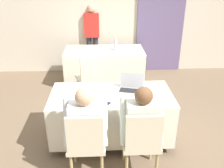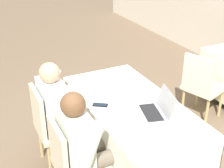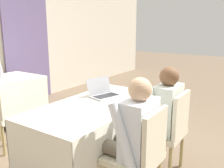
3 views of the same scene
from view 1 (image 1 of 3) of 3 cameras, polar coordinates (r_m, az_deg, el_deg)
name	(u,v)px [view 1 (image 1 of 3)]	position (r m, az deg, el deg)	size (l,w,h in m)	color
ground_plane	(111,138)	(3.82, -0.14, -12.21)	(24.00, 24.00, 0.00)	brown
wall_back	(106,15)	(5.95, -1.33, 15.55)	(12.00, 0.06, 2.70)	beige
curtain_panel	(161,16)	(6.05, 11.16, 15.03)	(1.08, 0.04, 2.65)	slate
conference_table_near	(111,105)	(3.52, -0.15, -4.88)	(1.68, 0.84, 0.74)	silver
conference_table_far	(104,58)	(5.41, -1.78, 5.98)	(1.68, 0.84, 0.74)	silver
laptop	(131,88)	(3.52, 4.34, -0.89)	(0.40, 0.36, 0.22)	#99999E
cell_phone	(106,104)	(3.17, -1.43, -4.70)	(0.14, 0.16, 0.01)	black
paper_beside_laptop	(62,101)	(3.31, -11.46, -3.91)	(0.30, 0.35, 0.00)	white
paper_centre_table	(128,101)	(3.26, 3.75, -3.92)	(0.24, 0.32, 0.00)	white
paper_left_edge	(161,99)	(3.36, 11.12, -3.41)	(0.22, 0.30, 0.00)	white
water_bottle	(115,44)	(5.32, 0.79, 9.13)	(0.07, 0.07, 0.29)	#B7B7C1
chair_near_left	(86,142)	(2.95, -5.93, -12.99)	(0.44, 0.44, 0.91)	tan
chair_near_right	(142,140)	(2.97, 6.77, -12.64)	(0.44, 0.44, 0.91)	tan
chair_far_spare	(90,76)	(4.64, -5.09, 1.88)	(0.56, 0.56, 0.91)	tan
person_checkered_shirt	(86,125)	(2.94, -5.96, -9.29)	(0.50, 0.52, 1.17)	#665B4C
person_white_shirt	(141,124)	(2.96, 6.62, -8.97)	(0.50, 0.52, 1.17)	#665B4C
person_red_shirt	(92,34)	(6.01, -4.58, 11.31)	(0.35, 0.21, 1.59)	#33333D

